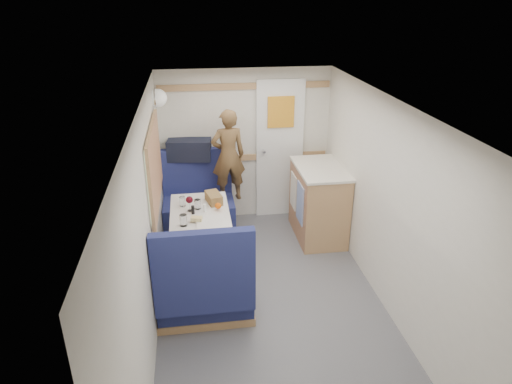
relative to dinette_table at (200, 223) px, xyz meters
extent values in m
plane|color=#515156|center=(0.65, -1.00, -0.57)|extent=(4.50, 4.50, 0.00)
plane|color=silver|center=(0.65, -1.00, 1.43)|extent=(4.50, 4.50, 0.00)
cube|color=silver|center=(0.65, 1.25, 0.43)|extent=(2.20, 0.02, 2.00)
cube|color=silver|center=(-0.45, -1.00, 0.43)|extent=(0.02, 4.50, 2.00)
cube|color=silver|center=(1.75, -1.00, 0.43)|extent=(0.02, 4.50, 2.00)
cube|color=#9C6746|center=(0.65, 1.23, 0.28)|extent=(2.15, 0.02, 0.08)
cube|color=#9C6746|center=(0.65, 1.23, 1.21)|extent=(2.15, 0.02, 0.08)
cube|color=#929D85|center=(-0.43, 0.00, 0.68)|extent=(0.04, 1.30, 0.72)
cube|color=white|center=(1.10, 1.22, 0.36)|extent=(0.62, 0.04, 1.86)
cube|color=gold|center=(1.10, 1.19, 0.88)|extent=(0.34, 0.03, 0.40)
cylinder|color=silver|center=(0.88, 1.17, 0.38)|extent=(0.04, 0.10, 0.04)
cube|color=white|center=(0.00, 0.00, 0.13)|extent=(0.62, 0.92, 0.04)
cylinder|color=silver|center=(0.00, 0.00, -0.22)|extent=(0.08, 0.08, 0.66)
cylinder|color=silver|center=(0.00, 0.00, -0.55)|extent=(0.36, 0.36, 0.03)
cube|color=navy|center=(0.00, 0.80, -0.34)|extent=(0.88, 0.50, 0.45)
cube|color=navy|center=(0.00, 1.08, 0.08)|extent=(0.88, 0.10, 0.80)
cube|color=#9C6746|center=(0.00, 0.80, -0.53)|extent=(0.90, 0.52, 0.08)
cube|color=navy|center=(0.00, -0.80, -0.34)|extent=(0.88, 0.50, 0.45)
cube|color=navy|center=(0.00, -1.08, 0.08)|extent=(0.88, 0.10, 0.80)
cube|color=#9C6746|center=(0.00, -0.80, -0.53)|extent=(0.90, 0.52, 0.08)
cube|color=#9C6746|center=(0.00, 1.12, 0.31)|extent=(0.90, 0.14, 0.04)
sphere|color=white|center=(-0.39, 0.85, 1.18)|extent=(0.20, 0.20, 0.20)
cube|color=#9C6746|center=(1.47, 0.55, -0.12)|extent=(0.54, 0.90, 0.90)
cube|color=silver|center=(1.47, 0.55, 0.34)|extent=(0.56, 0.92, 0.03)
cube|color=#5972B2|center=(1.19, 0.37, -0.02)|extent=(0.01, 0.30, 0.48)
cube|color=silver|center=(1.19, 0.73, -0.02)|extent=(0.01, 0.28, 0.44)
imported|color=brown|center=(0.39, 0.84, 0.46)|extent=(0.45, 0.33, 1.15)
cube|color=black|center=(-0.08, 1.12, 0.46)|extent=(0.57, 0.33, 0.26)
cube|color=white|center=(0.10, -0.34, 0.16)|extent=(0.29, 0.38, 0.02)
sphere|color=#E5550A|center=(0.20, -0.03, 0.21)|extent=(0.07, 0.07, 0.07)
cube|color=#E8D386|center=(-0.04, -0.26, 0.19)|extent=(0.12, 0.09, 0.04)
cylinder|color=white|center=(-0.10, 0.00, 0.16)|extent=(0.06, 0.06, 0.01)
cylinder|color=white|center=(-0.10, 0.00, 0.21)|extent=(0.01, 0.01, 0.10)
sphere|color=#430711|center=(-0.10, 0.00, 0.28)|extent=(0.08, 0.08, 0.08)
cylinder|color=silver|center=(-0.17, -0.32, 0.21)|extent=(0.07, 0.07, 0.12)
cylinder|color=white|center=(-0.18, 0.13, 0.21)|extent=(0.07, 0.07, 0.11)
cylinder|color=white|center=(-0.02, 0.04, 0.21)|extent=(0.07, 0.07, 0.11)
cylinder|color=brown|center=(0.16, 0.19, 0.20)|extent=(0.06, 0.06, 0.09)
cylinder|color=black|center=(-0.07, -0.07, 0.20)|extent=(0.03, 0.03, 0.09)
cylinder|color=white|center=(0.05, -0.04, 0.20)|extent=(0.03, 0.03, 0.09)
cube|color=olive|center=(0.16, 0.18, 0.21)|extent=(0.19, 0.28, 0.11)
camera|label=1|loc=(-0.03, -4.39, 2.30)|focal=32.00mm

